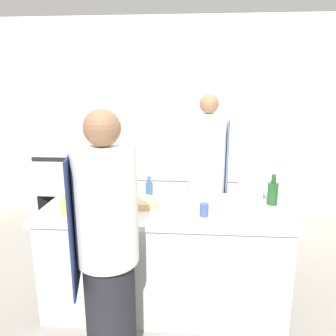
% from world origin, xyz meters
% --- Properties ---
extents(ground_plane, '(16.00, 16.00, 0.00)m').
position_xyz_m(ground_plane, '(0.00, 0.00, 0.00)').
color(ground_plane, gray).
extents(wall_back, '(8.00, 0.06, 2.80)m').
position_xyz_m(wall_back, '(0.00, 2.13, 1.40)').
color(wall_back, silver).
rests_on(wall_back, ground_plane).
extents(prep_counter, '(2.03, 0.82, 0.90)m').
position_xyz_m(prep_counter, '(0.00, 0.00, 0.45)').
color(prep_counter, '#B7BABC').
rests_on(prep_counter, ground_plane).
extents(pass_counter, '(1.80, 0.62, 0.90)m').
position_xyz_m(pass_counter, '(-0.13, 1.24, 0.45)').
color(pass_counter, '#B7BABC').
rests_on(pass_counter, ground_plane).
extents(oven_range, '(0.84, 0.62, 0.99)m').
position_xyz_m(oven_range, '(-1.52, 1.77, 0.50)').
color(oven_range, '#B7BABC').
rests_on(oven_range, ground_plane).
extents(chef_at_prep_near, '(0.44, 0.42, 1.75)m').
position_xyz_m(chef_at_prep_near, '(-0.30, -0.72, 0.87)').
color(chef_at_prep_near, black).
rests_on(chef_at_prep_near, ground_plane).
extents(chef_at_stove, '(0.42, 0.40, 1.80)m').
position_xyz_m(chef_at_stove, '(0.38, 0.67, 0.90)').
color(chef_at_stove, black).
rests_on(chef_at_stove, ground_plane).
extents(bottle_olive_oil, '(0.06, 0.06, 0.19)m').
position_xyz_m(bottle_olive_oil, '(-0.17, 0.27, 0.97)').
color(bottle_olive_oil, '#2D5175').
rests_on(bottle_olive_oil, prep_counter).
extents(bottle_vinegar, '(0.08, 0.08, 0.19)m').
position_xyz_m(bottle_vinegar, '(0.84, 0.33, 0.97)').
color(bottle_vinegar, silver).
rests_on(bottle_vinegar, prep_counter).
extents(bottle_wine, '(0.09, 0.09, 0.26)m').
position_xyz_m(bottle_wine, '(0.91, 0.14, 1.00)').
color(bottle_wine, '#19471E').
rests_on(bottle_wine, prep_counter).
extents(bottle_cooking_oil, '(0.08, 0.08, 0.19)m').
position_xyz_m(bottle_cooking_oil, '(-0.74, -0.26, 0.97)').
color(bottle_cooking_oil, '#B2A84C').
rests_on(bottle_cooking_oil, prep_counter).
extents(bottle_sauce, '(0.06, 0.06, 0.23)m').
position_xyz_m(bottle_sauce, '(-0.61, -0.31, 0.99)').
color(bottle_sauce, '#5B2319').
rests_on(bottle_sauce, prep_counter).
extents(bowl_mixing_large, '(0.27, 0.27, 0.05)m').
position_xyz_m(bowl_mixing_large, '(-0.19, 0.02, 0.92)').
color(bowl_mixing_large, tan).
rests_on(bowl_mixing_large, prep_counter).
extents(bowl_prep_small, '(0.19, 0.19, 0.08)m').
position_xyz_m(bowl_prep_small, '(-0.43, -0.16, 0.93)').
color(bowl_prep_small, tan).
rests_on(bowl_prep_small, prep_counter).
extents(cup, '(0.07, 0.07, 0.10)m').
position_xyz_m(cup, '(0.32, -0.17, 0.95)').
color(cup, '#33477F').
rests_on(cup, prep_counter).
extents(stockpot, '(0.30, 0.30, 0.23)m').
position_xyz_m(stockpot, '(-0.04, 1.32, 1.01)').
color(stockpot, '#B7BABC').
rests_on(stockpot, pass_counter).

